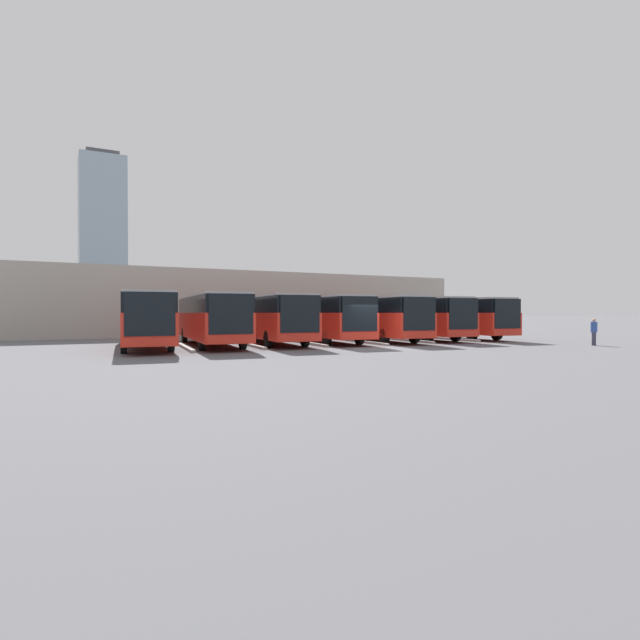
{
  "coord_description": "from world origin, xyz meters",
  "views": [
    {
      "loc": [
        16.27,
        23.96,
        2.03
      ],
      "look_at": [
        0.35,
        -6.17,
        1.54
      ],
      "focal_mm": 28.0,
      "sensor_mm": 36.0,
      "label": 1
    }
  ],
  "objects_px": {
    "bus_1": "(412,316)",
    "bus_6": "(144,318)",
    "bus_2": "(372,317)",
    "pedestrian": "(594,331)",
    "bus_5": "(211,317)",
    "bus_3": "(321,317)",
    "bus_4": "(269,317)",
    "bus_0": "(452,316)"
  },
  "relations": [
    {
      "from": "bus_1",
      "to": "bus_0",
      "type": "bearing_deg",
      "value": -175.65
    },
    {
      "from": "bus_3",
      "to": "bus_4",
      "type": "bearing_deg",
      "value": 8.49
    },
    {
      "from": "bus_2",
      "to": "bus_5",
      "type": "xyz_separation_m",
      "value": [
        11.82,
        -0.19,
        0.0
      ]
    },
    {
      "from": "bus_3",
      "to": "pedestrian",
      "type": "distance_m",
      "value": 17.43
    },
    {
      "from": "bus_4",
      "to": "pedestrian",
      "type": "relative_size",
      "value": 7.46
    },
    {
      "from": "bus_2",
      "to": "bus_6",
      "type": "xyz_separation_m",
      "value": [
        15.76,
        0.04,
        0.0
      ]
    },
    {
      "from": "bus_2",
      "to": "bus_6",
      "type": "height_order",
      "value": "same"
    },
    {
      "from": "bus_0",
      "to": "bus_2",
      "type": "distance_m",
      "value": 7.88
    },
    {
      "from": "pedestrian",
      "to": "bus_5",
      "type": "bearing_deg",
      "value": 134.79
    },
    {
      "from": "bus_1",
      "to": "bus_2",
      "type": "height_order",
      "value": "same"
    },
    {
      "from": "bus_4",
      "to": "bus_2",
      "type": "bearing_deg",
      "value": -176.76
    },
    {
      "from": "bus_5",
      "to": "bus_2",
      "type": "bearing_deg",
      "value": -174.83
    },
    {
      "from": "bus_1",
      "to": "bus_6",
      "type": "height_order",
      "value": "same"
    },
    {
      "from": "bus_4",
      "to": "bus_5",
      "type": "relative_size",
      "value": 1.0
    },
    {
      "from": "bus_0",
      "to": "bus_5",
      "type": "distance_m",
      "value": 19.7
    },
    {
      "from": "bus_1",
      "to": "bus_2",
      "type": "xyz_separation_m",
      "value": [
        3.94,
        0.36,
        0.0
      ]
    },
    {
      "from": "bus_0",
      "to": "pedestrian",
      "type": "xyz_separation_m",
      "value": [
        -1.4,
        11.01,
        -0.85
      ]
    },
    {
      "from": "bus_0",
      "to": "bus_4",
      "type": "distance_m",
      "value": 15.76
    },
    {
      "from": "bus_5",
      "to": "bus_3",
      "type": "bearing_deg",
      "value": -171.25
    },
    {
      "from": "bus_5",
      "to": "pedestrian",
      "type": "xyz_separation_m",
      "value": [
        -21.1,
        10.96,
        -0.85
      ]
    },
    {
      "from": "bus_3",
      "to": "pedestrian",
      "type": "relative_size",
      "value": 7.46
    },
    {
      "from": "bus_6",
      "to": "bus_4",
      "type": "bearing_deg",
      "value": -170.8
    },
    {
      "from": "bus_6",
      "to": "pedestrian",
      "type": "bearing_deg",
      "value": 162.88
    },
    {
      "from": "bus_2",
      "to": "bus_4",
      "type": "distance_m",
      "value": 7.89
    },
    {
      "from": "bus_4",
      "to": "pedestrian",
      "type": "bearing_deg",
      "value": 153.04
    },
    {
      "from": "bus_3",
      "to": "bus_5",
      "type": "xyz_separation_m",
      "value": [
        7.88,
        0.37,
        0.0
      ]
    },
    {
      "from": "bus_5",
      "to": "bus_4",
      "type": "bearing_deg",
      "value": -170.99
    },
    {
      "from": "bus_5",
      "to": "bus_0",
      "type": "bearing_deg",
      "value": -173.76
    },
    {
      "from": "bus_5",
      "to": "pedestrian",
      "type": "bearing_deg",
      "value": 158.63
    },
    {
      "from": "bus_2",
      "to": "pedestrian",
      "type": "distance_m",
      "value": 14.24
    },
    {
      "from": "bus_1",
      "to": "bus_6",
      "type": "xyz_separation_m",
      "value": [
        19.69,
        0.4,
        0.0
      ]
    },
    {
      "from": "bus_2",
      "to": "pedestrian",
      "type": "xyz_separation_m",
      "value": [
        -9.28,
        10.77,
        -0.85
      ]
    },
    {
      "from": "bus_1",
      "to": "bus_4",
      "type": "height_order",
      "value": "same"
    },
    {
      "from": "bus_6",
      "to": "pedestrian",
      "type": "height_order",
      "value": "bus_6"
    },
    {
      "from": "bus_1",
      "to": "bus_3",
      "type": "xyz_separation_m",
      "value": [
        7.88,
        -0.2,
        0.0
      ]
    },
    {
      "from": "bus_0",
      "to": "bus_6",
      "type": "distance_m",
      "value": 23.64
    },
    {
      "from": "bus_1",
      "to": "bus_6",
      "type": "bearing_deg",
      "value": 7.24
    },
    {
      "from": "bus_2",
      "to": "bus_4",
      "type": "relative_size",
      "value": 1.0
    },
    {
      "from": "bus_0",
      "to": "bus_1",
      "type": "relative_size",
      "value": 1.0
    },
    {
      "from": "bus_4",
      "to": "bus_5",
      "type": "distance_m",
      "value": 3.94
    },
    {
      "from": "bus_0",
      "to": "bus_4",
      "type": "height_order",
      "value": "same"
    },
    {
      "from": "pedestrian",
      "to": "bus_6",
      "type": "bearing_deg",
      "value": 139.04
    }
  ]
}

